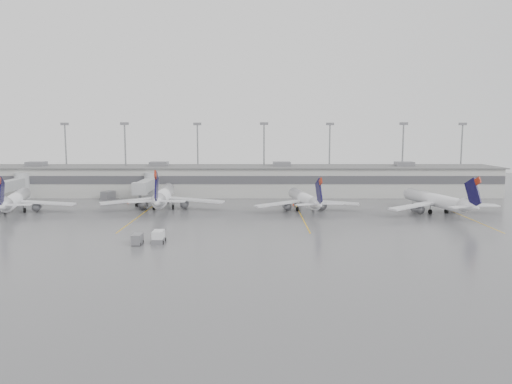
{
  "coord_description": "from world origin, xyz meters",
  "views": [
    {
      "loc": [
        7.74,
        -83.92,
        18.6
      ],
      "look_at": [
        7.71,
        24.0,
        5.0
      ],
      "focal_mm": 35.0,
      "sensor_mm": 36.0,
      "label": 1
    }
  ],
  "objects_px": {
    "jet_far_right": "(437,200)",
    "jet_far_left": "(15,200)",
    "jet_mid_left": "(163,196)",
    "jet_mid_right": "(305,199)",
    "baggage_tug": "(158,238)"
  },
  "relations": [
    {
      "from": "jet_mid_right",
      "to": "baggage_tug",
      "type": "xyz_separation_m",
      "value": [
        -27.34,
        -32.71,
        -1.96
      ]
    },
    {
      "from": "jet_mid_left",
      "to": "jet_mid_right",
      "type": "distance_m",
      "value": 32.97
    },
    {
      "from": "jet_mid_left",
      "to": "jet_far_right",
      "type": "xyz_separation_m",
      "value": [
        61.91,
        -5.95,
        -0.26
      ]
    },
    {
      "from": "jet_mid_right",
      "to": "jet_far_right",
      "type": "relative_size",
      "value": 0.94
    },
    {
      "from": "jet_mid_left",
      "to": "jet_far_right",
      "type": "relative_size",
      "value": 1.11
    },
    {
      "from": "baggage_tug",
      "to": "jet_mid_left",
      "type": "bearing_deg",
      "value": 99.08
    },
    {
      "from": "jet_far_right",
      "to": "jet_mid_right",
      "type": "bearing_deg",
      "value": 159.41
    },
    {
      "from": "jet_far_left",
      "to": "jet_far_right",
      "type": "distance_m",
      "value": 94.4
    },
    {
      "from": "baggage_tug",
      "to": "jet_far_left",
      "type": "bearing_deg",
      "value": 141.79
    },
    {
      "from": "jet_mid_left",
      "to": "jet_mid_right",
      "type": "bearing_deg",
      "value": -8.33
    },
    {
      "from": "jet_far_left",
      "to": "baggage_tug",
      "type": "height_order",
      "value": "jet_far_left"
    },
    {
      "from": "jet_far_left",
      "to": "jet_mid_right",
      "type": "height_order",
      "value": "jet_far_left"
    },
    {
      "from": "jet_mid_left",
      "to": "jet_mid_right",
      "type": "relative_size",
      "value": 1.17
    },
    {
      "from": "jet_far_right",
      "to": "jet_far_left",
      "type": "bearing_deg",
      "value": 166.26
    },
    {
      "from": "jet_far_right",
      "to": "baggage_tug",
      "type": "distance_m",
      "value": 63.37
    }
  ]
}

